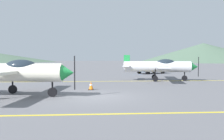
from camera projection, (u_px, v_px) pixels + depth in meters
The scene contains 8 objects.
ground_plane at pixel (95, 97), 13.30m from camera, with size 400.00×400.00×0.00m, color slate.
apron_line_near at pixel (95, 114), 9.05m from camera, with size 80.00×0.16×0.01m, color yellow.
apron_line_far at pixel (95, 81), 22.03m from camera, with size 80.00×0.16×0.01m, color yellow.
airplane_near at pixel (11, 72), 13.25m from camera, with size 7.25×8.31×2.48m.
airplane_mid at pixel (160, 66), 22.79m from camera, with size 7.26×8.29×2.48m.
car_sedan at pixel (151, 68), 33.35m from camera, with size 4.63×3.67×1.62m.
traffic_cone_front at pixel (91, 86), 16.13m from camera, with size 0.36×0.36×0.59m.
hill_centerleft at pixel (203, 53), 135.94m from camera, with size 74.69×74.69×10.95m, color #4C6651.
Camera 1 is at (-0.00, -13.24, 2.15)m, focal length 37.82 mm.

